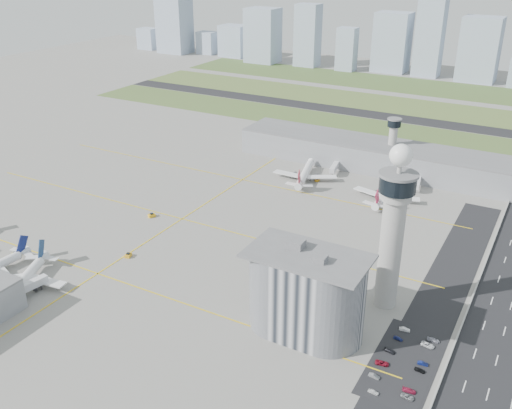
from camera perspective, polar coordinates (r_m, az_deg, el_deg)
The scene contains 50 objects.
ground at distance 247.54m, azimuth -3.99°, elevation -6.12°, with size 1000.00×1000.00×0.00m, color gray.
grass_strip_0 at distance 443.29m, azimuth 9.90°, elevation 7.74°, with size 480.00×50.00×0.08m, color #455729.
grass_strip_1 at distance 512.22m, azimuth 12.84°, elevation 9.78°, with size 480.00×60.00×0.08m, color #536931.
grass_strip_2 at distance 587.39m, azimuth 15.24°, elevation 11.40°, with size 480.00×70.00×0.08m, color #466530.
runway at distance 477.06m, azimuth 11.45°, elevation 8.82°, with size 480.00×22.00×0.10m, color black.
highway at distance 217.23m, azimuth 23.17°, elevation -13.26°, with size 28.00×500.00×0.10m, color black.
barrier_left at distance 217.60m, azimuth 19.50°, elevation -12.33°, with size 0.60×500.00×1.20m, color #9E9E99.
landside_road at distance 211.11m, azimuth 15.95°, elevation -13.24°, with size 18.00×260.00×0.08m, color black.
parking_lot at distance 202.06m, azimuth 14.50°, elevation -15.01°, with size 20.00×44.00×0.10m, color black.
taxiway_line_h_0 at distance 250.34m, azimuth -15.56°, elevation -6.68°, with size 260.00×0.60×0.01m, color yellow.
taxiway_line_h_1 at distance 289.59m, azimuth -7.41°, elevation -1.44°, with size 260.00×0.60×0.01m, color yellow.
taxiway_line_h_2 at distance 335.05m, azimuth -1.37°, elevation 2.49°, with size 260.00×0.60×0.01m, color yellow.
taxiway_line_v at distance 289.59m, azimuth -7.41°, elevation -1.44°, with size 0.60×260.00×0.01m, color yellow.
control_tower at distance 211.23m, azimuth 13.58°, elevation -1.72°, with size 14.00×14.00×64.50m.
secondary_tower at distance 355.15m, azimuth 13.50°, elevation 6.34°, with size 8.60×8.60×31.90m.
admin_building at distance 201.77m, azimuth 5.03°, elevation -8.87°, with size 42.00×24.00×33.50m.
terminal_pier at distance 354.43m, azimuth 14.78°, elevation 4.29°, with size 210.00×32.00×15.80m.
airplane_near_c at distance 247.42m, azimuth -22.40°, elevation -6.57°, with size 41.94×35.65×11.74m, color white, non-canonical shape.
airplane_far_a at distance 335.15m, azimuth 4.96°, elevation 3.56°, with size 44.73×38.02×12.52m, color white, non-canonical shape.
airplane_far_b at distance 315.68m, azimuth 13.00°, elevation 1.58°, with size 43.11×36.64×12.07m, color white, non-canonical shape.
jet_bridge_near_2 at distance 241.10m, azimuth -23.00°, elevation -8.39°, with size 14.00×3.00×5.70m, color silver, non-canonical shape.
jet_bridge_far_0 at distance 352.33m, azimuth 8.05°, elevation 3.89°, with size 14.00×3.00×5.70m, color silver, non-canonical shape.
jet_bridge_far_1 at distance 339.07m, azimuth 15.90°, elevation 2.31°, with size 14.00×3.00×5.70m, color silver, non-canonical shape.
tug_1 at distance 275.69m, azimuth -22.91°, elevation -4.56°, with size 2.10×3.06×1.78m, color #CDBD0A, non-canonical shape.
tug_2 at distance 259.28m, azimuth -12.66°, elevation -4.94°, with size 2.23×3.25×1.89m, color gold, non-canonical shape.
tug_3 at distance 293.73m, azimuth -10.39°, elevation -1.05°, with size 2.36×3.43×2.00m, color #F0AE17, non-canonical shape.
tug_4 at distance 334.74m, azimuth 6.16°, elevation 2.48°, with size 1.92×2.80×1.63m, color #F8A81F, non-canonical shape.
tug_5 at distance 322.45m, azimuth 13.05°, elevation 1.07°, with size 1.94×2.83×1.64m, color orange, non-canonical shape.
car_lot_0 at distance 188.45m, azimuth 11.65°, elevation -17.88°, with size 1.36×3.37×1.15m, color white.
car_lot_1 at distance 193.84m, azimuth 11.73°, elevation -16.45°, with size 1.28×3.66×1.21m, color gray.
car_lot_2 at distance 199.15m, azimuth 12.49°, elevation -15.22°, with size 2.10×4.56×1.27m, color maroon.
car_lot_3 at distance 204.77m, azimuth 13.23°, elevation -14.05°, with size 1.59×3.91×1.14m, color black.
car_lot_4 at distance 210.85m, azimuth 14.03°, elevation -12.86°, with size 1.35×3.36×1.15m, color navy.
car_lot_5 at distance 215.50m, azimuth 14.63°, elevation -11.99°, with size 1.35×3.87×1.28m, color white.
car_lot_6 at distance 189.13m, azimuth 14.91°, elevation -18.10°, with size 1.88×4.07×1.13m, color gray.
car_lot_7 at distance 191.32m, azimuth 15.07°, elevation -17.51°, with size 1.70×4.18×1.21m, color #A62043.
car_lot_8 at distance 199.49m, azimuth 16.05°, elevation -15.62°, with size 1.40×3.49×1.19m, color black.
car_lot_9 at distance 202.30m, azimuth 16.34°, elevation -15.01°, with size 1.21×3.48×1.15m, color navy.
car_lot_10 at distance 210.42m, azimuth 16.79°, elevation -13.30°, with size 2.14×4.64×1.29m, color white.
car_lot_11 at distance 213.21m, azimuth 17.32°, elevation -12.82°, with size 1.73×4.25×1.23m, color #A0A1B0.
skyline_bldg_0 at distance 785.66m, azimuth -10.71°, elevation 15.99°, with size 24.05×19.24×26.50m, color #9EADC1.
skyline_bldg_1 at distance 751.19m, azimuth -8.15°, elevation 17.28°, with size 37.63×30.10×65.60m, color #9EADC1.
skyline_bldg_2 at distance 740.95m, azimuth -4.88°, elevation 15.81°, with size 22.81×18.25×26.79m, color #9EADC1.
skyline_bldg_3 at distance 720.49m, azimuth -2.18°, elevation 16.04°, with size 32.30×25.84×36.93m, color #9EADC1.
skyline_bldg_4 at distance 681.13m, azimuth 0.67°, elevation 16.55°, with size 35.81×28.65×60.36m, color #9EADC1.
skyline_bldg_5 at distance 660.64m, azimuth 5.19°, elevation 16.49°, with size 25.49×20.39×66.89m, color #9EADC1.
skyline_bldg_6 at distance 642.83m, azimuth 9.06°, elevation 15.09°, with size 20.04×16.03×45.20m, color #9EADC1.
skyline_bldg_7 at distance 645.99m, azimuth 13.45°, elevation 15.50°, with size 35.76×28.61×61.22m, color #9EADC1.
skyline_bldg_8 at distance 629.39m, azimuth 17.01°, elevation 15.92°, with size 26.33×21.06×83.39m, color #9EADC1.
skyline_bldg_9 at distance 622.67m, azimuth 21.46°, elevation 14.23°, with size 36.96×29.57×62.11m, color #9EADC1.
Camera 1 is at (118.69, -176.60, 126.48)m, focal length 40.00 mm.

